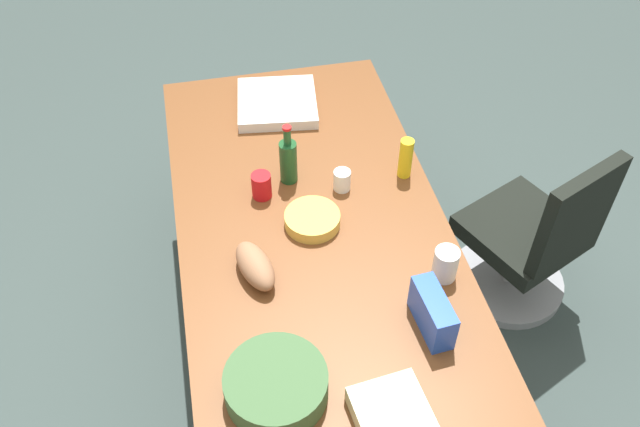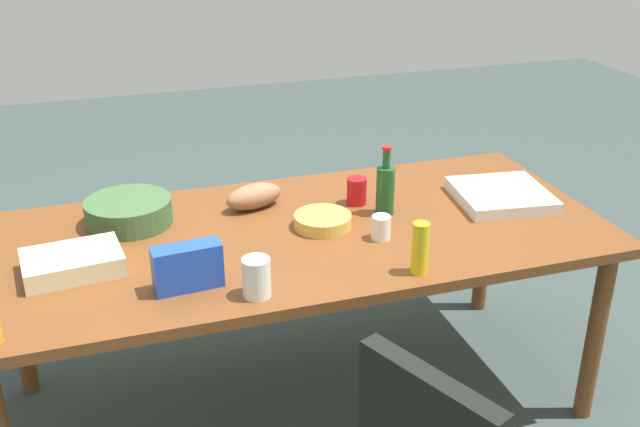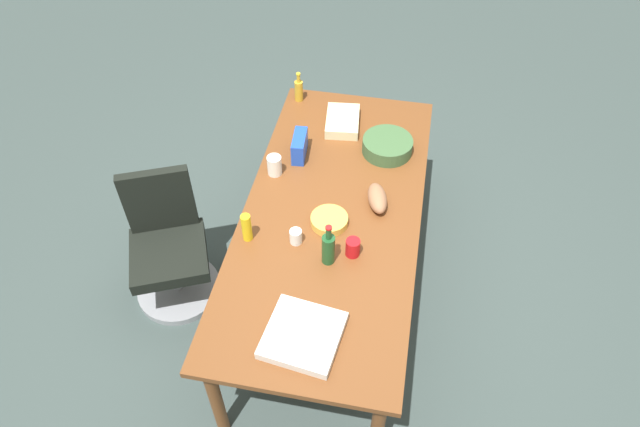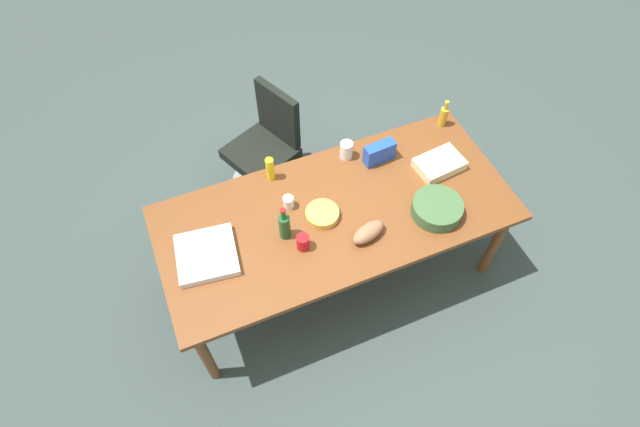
# 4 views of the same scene
# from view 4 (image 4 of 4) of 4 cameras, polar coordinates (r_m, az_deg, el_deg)

# --- Properties ---
(ground_plane) EXTENTS (10.00, 10.00, 0.00)m
(ground_plane) POSITION_cam_4_polar(r_m,az_deg,el_deg) (3.97, 1.54, -6.39)
(ground_plane) COLOR #374441
(conference_table) EXTENTS (2.33, 1.04, 0.79)m
(conference_table) POSITION_cam_4_polar(r_m,az_deg,el_deg) (3.36, 1.81, -0.50)
(conference_table) COLOR brown
(conference_table) RESTS_ON ground
(office_chair) EXTENTS (0.63, 0.63, 0.92)m
(office_chair) POSITION_cam_4_polar(r_m,az_deg,el_deg) (4.23, -6.08, 6.69)
(office_chair) COLOR gray
(office_chair) RESTS_ON ground
(dressing_bottle) EXTENTS (0.07, 0.07, 0.22)m
(dressing_bottle) POSITION_cam_4_polar(r_m,az_deg,el_deg) (3.85, 13.71, 10.62)
(dressing_bottle) COLOR gold
(dressing_bottle) RESTS_ON conference_table
(wine_bottle) EXTENTS (0.09, 0.09, 0.28)m
(wine_bottle) POSITION_cam_4_polar(r_m,az_deg,el_deg) (3.11, -4.02, -1.38)
(wine_bottle) COLOR #1B4C23
(wine_bottle) RESTS_ON conference_table
(paper_cup) EXTENTS (0.07, 0.07, 0.09)m
(paper_cup) POSITION_cam_4_polar(r_m,az_deg,el_deg) (3.29, -3.58, 1.28)
(paper_cup) COLOR white
(paper_cup) RESTS_ON conference_table
(chip_bag_blue) EXTENTS (0.23, 0.10, 0.15)m
(chip_bag_blue) POSITION_cam_4_polar(r_m,az_deg,el_deg) (3.54, 6.70, 6.83)
(chip_bag_blue) COLOR blue
(chip_bag_blue) RESTS_ON conference_table
(sheet_cake) EXTENTS (0.34, 0.25, 0.07)m
(sheet_cake) POSITION_cam_4_polar(r_m,az_deg,el_deg) (3.60, 13.27, 5.43)
(sheet_cake) COLOR beige
(sheet_cake) RESTS_ON conference_table
(pizza_box) EXTENTS (0.40, 0.40, 0.05)m
(pizza_box) POSITION_cam_4_polar(r_m,az_deg,el_deg) (3.17, -12.64, -4.56)
(pizza_box) COLOR silver
(pizza_box) RESTS_ON conference_table
(chip_bowl) EXTENTS (0.22, 0.22, 0.05)m
(chip_bowl) POSITION_cam_4_polar(r_m,az_deg,el_deg) (3.25, 0.27, -0.10)
(chip_bowl) COLOR gold
(chip_bowl) RESTS_ON conference_table
(salad_bowl) EXTENTS (0.34, 0.34, 0.10)m
(salad_bowl) POSITION_cam_4_polar(r_m,az_deg,el_deg) (3.34, 13.02, 0.55)
(salad_bowl) COLOR #3C5E35
(salad_bowl) RESTS_ON conference_table
(mayo_jar) EXTENTS (0.10, 0.10, 0.13)m
(mayo_jar) POSITION_cam_4_polar(r_m,az_deg,el_deg) (3.55, 2.98, 7.15)
(mayo_jar) COLOR white
(mayo_jar) RESTS_ON conference_table
(mustard_bottle) EXTENTS (0.06, 0.06, 0.18)m
(mustard_bottle) POSITION_cam_4_polar(r_m,az_deg,el_deg) (3.41, -5.63, 5.02)
(mustard_bottle) COLOR yellow
(mustard_bottle) RESTS_ON conference_table
(red_solo_cup) EXTENTS (0.10, 0.10, 0.11)m
(red_solo_cup) POSITION_cam_4_polar(r_m,az_deg,el_deg) (3.11, -1.93, -3.24)
(red_solo_cup) COLOR red
(red_solo_cup) RESTS_ON conference_table
(bread_loaf) EXTENTS (0.26, 0.17, 0.10)m
(bread_loaf) POSITION_cam_4_polar(r_m,az_deg,el_deg) (3.16, 5.47, -2.10)
(bread_loaf) COLOR #946344
(bread_loaf) RESTS_ON conference_table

